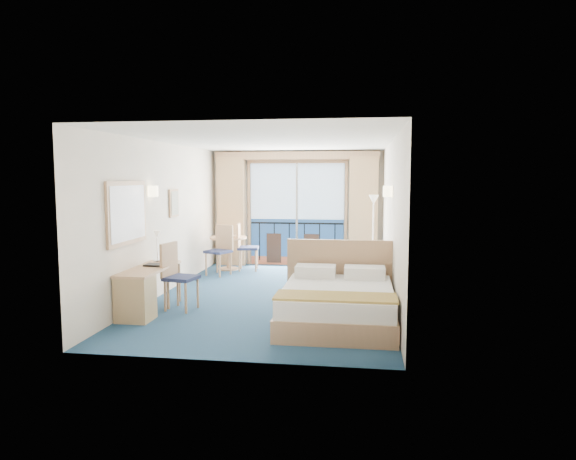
# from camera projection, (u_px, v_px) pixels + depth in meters

# --- Properties ---
(floor) EXTENTS (6.50, 6.50, 0.00)m
(floor) POSITION_uv_depth(u_px,v_px,m) (274.00, 296.00, 9.03)
(floor) COLOR navy
(floor) RESTS_ON ground
(room_walls) EXTENTS (4.04, 6.54, 2.72)m
(room_walls) POSITION_uv_depth(u_px,v_px,m) (274.00, 195.00, 8.85)
(room_walls) COLOR #F0E4D0
(room_walls) RESTS_ON ground
(balcony_door) EXTENTS (2.36, 0.03, 2.52)m
(balcony_door) POSITION_uv_depth(u_px,v_px,m) (297.00, 217.00, 12.09)
(balcony_door) COLOR navy
(balcony_door) RESTS_ON room_walls
(curtain_left) EXTENTS (0.65, 0.22, 2.55)m
(curtain_left) POSITION_uv_depth(u_px,v_px,m) (231.00, 211.00, 12.14)
(curtain_left) COLOR tan
(curtain_left) RESTS_ON room_walls
(curtain_right) EXTENTS (0.65, 0.22, 2.55)m
(curtain_right) POSITION_uv_depth(u_px,v_px,m) (363.00, 213.00, 11.71)
(curtain_right) COLOR tan
(curtain_right) RESTS_ON room_walls
(pelmet) EXTENTS (3.80, 0.25, 0.18)m
(pelmet) POSITION_uv_depth(u_px,v_px,m) (296.00, 156.00, 11.82)
(pelmet) COLOR tan
(pelmet) RESTS_ON room_walls
(mirror) EXTENTS (0.05, 1.25, 0.95)m
(mirror) POSITION_uv_depth(u_px,v_px,m) (127.00, 213.00, 7.67)
(mirror) COLOR tan
(mirror) RESTS_ON room_walls
(wall_print) EXTENTS (0.04, 0.42, 0.52)m
(wall_print) POSITION_uv_depth(u_px,v_px,m) (174.00, 203.00, 9.59)
(wall_print) COLOR tan
(wall_print) RESTS_ON room_walls
(sconce_left) EXTENTS (0.18, 0.18, 0.18)m
(sconce_left) POSITION_uv_depth(u_px,v_px,m) (153.00, 191.00, 8.53)
(sconce_left) COLOR #FFEBB2
(sconce_left) RESTS_ON room_walls
(sconce_right) EXTENTS (0.18, 0.18, 0.18)m
(sconce_right) POSITION_uv_depth(u_px,v_px,m) (388.00, 191.00, 8.42)
(sconce_right) COLOR #FFEBB2
(sconce_right) RESTS_ON room_walls
(bed) EXTENTS (1.73, 2.06, 1.09)m
(bed) POSITION_uv_depth(u_px,v_px,m) (338.00, 302.00, 7.31)
(bed) COLOR tan
(bed) RESTS_ON ground
(nightstand) EXTENTS (0.40, 0.38, 0.52)m
(nightstand) POSITION_uv_depth(u_px,v_px,m) (377.00, 286.00, 8.60)
(nightstand) COLOR #A18655
(nightstand) RESTS_ON ground
(phone) EXTENTS (0.19, 0.16, 0.08)m
(phone) POSITION_uv_depth(u_px,v_px,m) (378.00, 269.00, 8.54)
(phone) COLOR silver
(phone) RESTS_ON nightstand
(armchair) EXTENTS (0.83, 0.85, 0.67)m
(armchair) POSITION_uv_depth(u_px,v_px,m) (367.00, 265.00, 10.21)
(armchair) COLOR #4B525B
(armchair) RESTS_ON ground
(floor_lamp) EXTENTS (0.24, 0.24, 1.71)m
(floor_lamp) POSITION_uv_depth(u_px,v_px,m) (373.00, 214.00, 10.92)
(floor_lamp) COLOR silver
(floor_lamp) RESTS_ON ground
(desk) EXTENTS (0.51, 1.48, 0.69)m
(desk) POSITION_uv_depth(u_px,v_px,m) (139.00, 293.00, 7.56)
(desk) COLOR tan
(desk) RESTS_ON ground
(desk_chair) EXTENTS (0.54, 0.54, 1.06)m
(desk_chair) POSITION_uv_depth(u_px,v_px,m) (176.00, 272.00, 8.07)
(desk_chair) COLOR #21284D
(desk_chair) RESTS_ON ground
(folder) EXTENTS (0.31, 0.24, 0.03)m
(folder) POSITION_uv_depth(u_px,v_px,m) (155.00, 265.00, 8.08)
(folder) COLOR black
(folder) RESTS_ON desk
(desk_lamp) EXTENTS (0.13, 0.13, 0.50)m
(desk_lamp) POSITION_uv_depth(u_px,v_px,m) (157.00, 240.00, 8.34)
(desk_lamp) COLOR silver
(desk_lamp) RESTS_ON desk
(round_table) EXTENTS (0.83, 0.83, 0.75)m
(round_table) POSITION_uv_depth(u_px,v_px,m) (228.00, 245.00, 11.57)
(round_table) COLOR tan
(round_table) RESTS_ON ground
(table_chair_a) EXTENTS (0.52, 0.51, 1.05)m
(table_chair_a) POSITION_uv_depth(u_px,v_px,m) (244.00, 244.00, 11.48)
(table_chair_a) COLOR #21284D
(table_chair_a) RESTS_ON ground
(table_chair_b) EXTENTS (0.60, 0.61, 1.06)m
(table_chair_b) POSITION_uv_depth(u_px,v_px,m) (221.00, 247.00, 10.97)
(table_chair_b) COLOR #21284D
(table_chair_b) RESTS_ON ground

